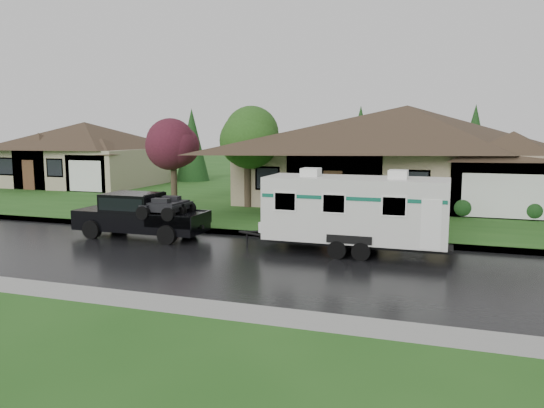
{
  "coord_description": "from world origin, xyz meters",
  "views": [
    {
      "loc": [
        4.53,
        -17.9,
        4.3
      ],
      "look_at": [
        -2.21,
        2.0,
        1.39
      ],
      "focal_mm": 35.0,
      "sensor_mm": 36.0,
      "label": 1
    }
  ],
  "objects": [
    {
      "name": "curb",
      "position": [
        0.0,
        2.25,
        0.07
      ],
      "size": [
        140.0,
        0.5,
        0.15
      ],
      "primitive_type": "cube",
      "color": "gray",
      "rests_on": "ground"
    },
    {
      "name": "house_far",
      "position": [
        -21.78,
        15.85,
        2.97
      ],
      "size": [
        10.8,
        8.64,
        5.8
      ],
      "color": "tan",
      "rests_on": "lawn"
    },
    {
      "name": "lawn",
      "position": [
        0.0,
        15.0,
        0.07
      ],
      "size": [
        140.0,
        26.0,
        0.15
      ],
      "primitive_type": "cube",
      "color": "#23541A",
      "rests_on": "ground"
    },
    {
      "name": "travel_trailer",
      "position": [
        1.41,
        0.43,
        1.58
      ],
      "size": [
        6.64,
        2.33,
        2.98
      ],
      "color": "silver",
      "rests_on": "ground"
    },
    {
      "name": "tree_red",
      "position": [
        -10.25,
        8.51,
        3.36
      ],
      "size": [
        2.8,
        2.8,
        4.64
      ],
      "color": "#382B1E",
      "rests_on": "lawn"
    },
    {
      "name": "road",
      "position": [
        0.0,
        -2.0,
        0.01
      ],
      "size": [
        140.0,
        8.0,
        0.01
      ],
      "primitive_type": "cube",
      "color": "black",
      "rests_on": "ground"
    },
    {
      "name": "ground",
      "position": [
        0.0,
        0.0,
        0.0
      ],
      "size": [
        140.0,
        140.0,
        0.0
      ],
      "primitive_type": "plane",
      "color": "#23541A",
      "rests_on": "ground"
    },
    {
      "name": "shrub_row",
      "position": [
        2.0,
        9.3,
        0.65
      ],
      "size": [
        13.6,
        1.0,
        1.0
      ],
      "color": "#143814",
      "rests_on": "lawn"
    },
    {
      "name": "pickup_truck",
      "position": [
        -7.39,
        0.43,
        0.96
      ],
      "size": [
        5.38,
        2.05,
        1.79
      ],
      "color": "black",
      "rests_on": "ground"
    },
    {
      "name": "tree_left_green",
      "position": [
        -5.97,
        8.98,
        3.84
      ],
      "size": [
        3.21,
        3.21,
        5.32
      ],
      "color": "#382B1E",
      "rests_on": "lawn"
    },
    {
      "name": "house_main",
      "position": [
        2.29,
        13.84,
        3.59
      ],
      "size": [
        19.44,
        10.8,
        6.9
      ],
      "color": "gray",
      "rests_on": "lawn"
    }
  ]
}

